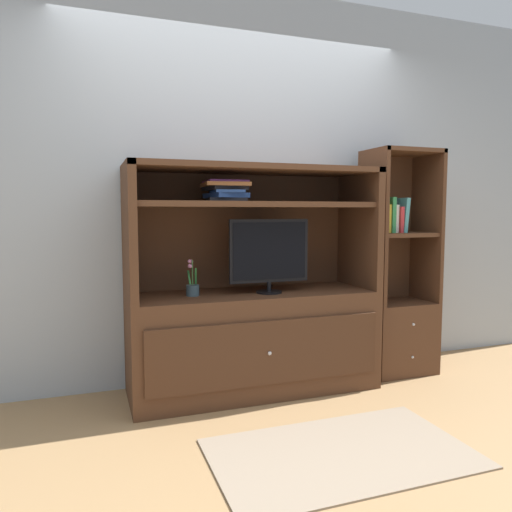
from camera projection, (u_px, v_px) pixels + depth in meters
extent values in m
plane|color=#99754C|center=(275.00, 411.00, 2.97)|extent=(8.00, 8.00, 0.00)
cube|color=#9EA8B2|center=(238.00, 187.00, 3.54)|extent=(6.00, 0.10, 2.80)
cube|color=gray|center=(341.00, 453.00, 2.44)|extent=(1.31, 0.77, 0.01)
cube|color=#4C2D1C|center=(254.00, 341.00, 3.31)|extent=(1.67, 0.57, 0.68)
cube|color=#462A19|center=(269.00, 353.00, 3.03)|extent=(1.54, 0.02, 0.41)
sphere|color=silver|center=(270.00, 353.00, 3.02)|extent=(0.02, 0.02, 0.02)
cube|color=#4C2D1C|center=(129.00, 232.00, 2.97)|extent=(0.05, 0.57, 0.84)
cube|color=#4C2D1C|center=(359.00, 229.00, 3.51)|extent=(0.05, 0.57, 0.84)
cube|color=#4C2D1C|center=(241.00, 229.00, 3.50)|extent=(1.67, 0.02, 0.84)
cube|color=#4C2D1C|center=(253.00, 169.00, 3.20)|extent=(1.67, 0.57, 0.04)
cube|color=#4C2D1C|center=(254.00, 205.00, 3.23)|extent=(1.57, 0.51, 0.04)
cylinder|color=black|center=(269.00, 292.00, 3.25)|extent=(0.17, 0.17, 0.01)
cylinder|color=black|center=(269.00, 287.00, 3.24)|extent=(0.03, 0.03, 0.06)
cube|color=black|center=(269.00, 251.00, 3.22)|extent=(0.55, 0.02, 0.42)
cube|color=black|center=(270.00, 251.00, 3.21)|extent=(0.51, 0.00, 0.38)
cylinder|color=#384C56|center=(193.00, 290.00, 3.13)|extent=(0.08, 0.08, 0.07)
cylinder|color=#3D6B33|center=(192.00, 272.00, 3.12)|extent=(0.01, 0.01, 0.16)
cube|color=#2D7A38|center=(196.00, 277.00, 3.12)|extent=(0.03, 0.07, 0.13)
cube|color=#2D7A38|center=(189.00, 277.00, 3.12)|extent=(0.02, 0.11, 0.08)
sphere|color=#C6729E|center=(190.00, 266.00, 3.11)|extent=(0.03, 0.03, 0.03)
sphere|color=#C6729E|center=(191.00, 261.00, 3.12)|extent=(0.02, 0.02, 0.02)
sphere|color=#C6729E|center=(189.00, 261.00, 3.10)|extent=(0.02, 0.02, 0.02)
cube|color=black|center=(225.00, 200.00, 3.17)|extent=(0.27, 0.33, 0.02)
cube|color=#2D519E|center=(226.00, 196.00, 3.15)|extent=(0.24, 0.32, 0.03)
cube|color=#2D519E|center=(226.00, 192.00, 3.15)|extent=(0.22, 0.36, 0.02)
cube|color=black|center=(225.00, 189.00, 3.15)|extent=(0.26, 0.28, 0.03)
cube|color=#A56638|center=(225.00, 185.00, 3.14)|extent=(0.31, 0.36, 0.02)
cube|color=purple|center=(225.00, 182.00, 3.15)|extent=(0.26, 0.28, 0.01)
cube|color=#4C2D1C|center=(397.00, 336.00, 3.70)|extent=(0.51, 0.38, 0.54)
sphere|color=silver|center=(414.00, 324.00, 3.51)|extent=(0.02, 0.02, 0.02)
sphere|color=silver|center=(413.00, 357.00, 3.53)|extent=(0.02, 0.02, 0.02)
cube|color=#4C2D1C|center=(372.00, 227.00, 3.55)|extent=(0.03, 0.38, 1.13)
cube|color=#4C2D1C|center=(426.00, 227.00, 3.71)|extent=(0.03, 0.38, 1.13)
cube|color=#4C2D1C|center=(386.00, 226.00, 3.80)|extent=(0.51, 0.02, 1.13)
cube|color=#4C2D1C|center=(400.00, 234.00, 3.63)|extent=(0.45, 0.34, 0.03)
cube|color=#4C2D1C|center=(402.00, 152.00, 3.58)|extent=(0.51, 0.38, 0.03)
cube|color=#A56638|center=(380.00, 216.00, 3.56)|extent=(0.04, 0.16, 0.25)
cube|color=gold|center=(384.00, 219.00, 3.57)|extent=(0.03, 0.14, 0.21)
cube|color=#338C4C|center=(388.00, 215.00, 3.58)|extent=(0.03, 0.16, 0.26)
cube|color=silver|center=(392.00, 219.00, 3.60)|extent=(0.03, 0.13, 0.21)
cube|color=red|center=(396.00, 220.00, 3.61)|extent=(0.03, 0.16, 0.19)
cube|color=teal|center=(400.00, 215.00, 3.62)|extent=(0.05, 0.18, 0.26)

